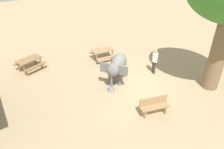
{
  "coord_description": "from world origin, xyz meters",
  "views": [
    {
      "loc": [
        -7.54,
        6.48,
        6.5
      ],
      "look_at": [
        0.44,
        1.26,
        0.8
      ],
      "focal_mm": 32.3,
      "sensor_mm": 36.0,
      "label": 1
    }
  ],
  "objects_px": {
    "elephant": "(117,66)",
    "picnic_table_far": "(103,52)",
    "feed_bucket": "(111,89)",
    "person_handler": "(155,60)",
    "picnic_table_near": "(29,62)",
    "wooden_bench": "(154,106)"
  },
  "relations": [
    {
      "from": "person_handler",
      "to": "picnic_table_near",
      "type": "bearing_deg",
      "value": -21.81
    },
    {
      "from": "person_handler",
      "to": "picnic_table_far",
      "type": "bearing_deg",
      "value": -48.74
    },
    {
      "from": "wooden_bench",
      "to": "feed_bucket",
      "type": "height_order",
      "value": "wooden_bench"
    },
    {
      "from": "person_handler",
      "to": "feed_bucket",
      "type": "distance_m",
      "value": 3.43
    },
    {
      "from": "elephant",
      "to": "picnic_table_far",
      "type": "distance_m",
      "value": 3.06
    },
    {
      "from": "wooden_bench",
      "to": "picnic_table_near",
      "type": "relative_size",
      "value": 0.76
    },
    {
      "from": "picnic_table_far",
      "to": "feed_bucket",
      "type": "bearing_deg",
      "value": 71.09
    },
    {
      "from": "picnic_table_near",
      "to": "feed_bucket",
      "type": "distance_m",
      "value": 5.82
    },
    {
      "from": "person_handler",
      "to": "wooden_bench",
      "type": "distance_m",
      "value": 3.89
    },
    {
      "from": "person_handler",
      "to": "elephant",
      "type": "bearing_deg",
      "value": 4.37
    },
    {
      "from": "picnic_table_near",
      "to": "feed_bucket",
      "type": "relative_size",
      "value": 5.32
    },
    {
      "from": "wooden_bench",
      "to": "picnic_table_near",
      "type": "xyz_separation_m",
      "value": [
        7.51,
        3.77,
        0.12
      ]
    },
    {
      "from": "wooden_bench",
      "to": "person_handler",
      "type": "bearing_deg",
      "value": -117.16
    },
    {
      "from": "person_handler",
      "to": "picnic_table_far",
      "type": "xyz_separation_m",
      "value": [
        3.37,
        1.7,
        -0.36
      ]
    },
    {
      "from": "elephant",
      "to": "picnic_table_near",
      "type": "height_order",
      "value": "elephant"
    },
    {
      "from": "feed_bucket",
      "to": "wooden_bench",
      "type": "bearing_deg",
      "value": -165.12
    },
    {
      "from": "person_handler",
      "to": "picnic_table_near",
      "type": "xyz_separation_m",
      "value": [
        4.7,
        6.41,
        -0.36
      ]
    },
    {
      "from": "elephant",
      "to": "wooden_bench",
      "type": "xyz_separation_m",
      "value": [
        -3.25,
        0.16,
        -0.55
      ]
    },
    {
      "from": "wooden_bench",
      "to": "picnic_table_near",
      "type": "distance_m",
      "value": 8.41
    },
    {
      "from": "picnic_table_near",
      "to": "picnic_table_far",
      "type": "distance_m",
      "value": 4.89
    },
    {
      "from": "elephant",
      "to": "picnic_table_far",
      "type": "xyz_separation_m",
      "value": [
        2.93,
        -0.78,
        -0.44
      ]
    },
    {
      "from": "person_handler",
      "to": "wooden_bench",
      "type": "bearing_deg",
      "value": 61.2
    }
  ]
}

